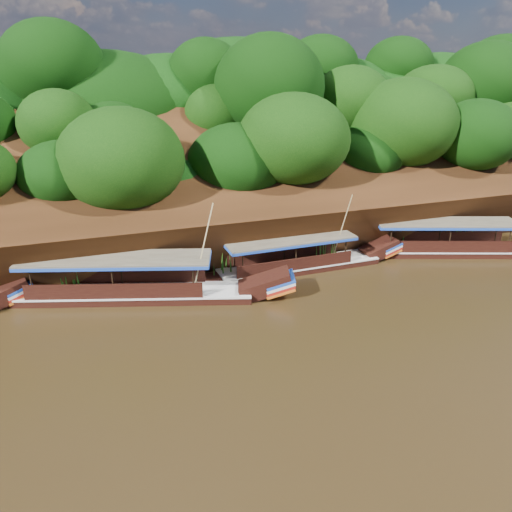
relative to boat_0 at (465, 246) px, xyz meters
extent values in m
plane|color=black|center=(-11.98, -7.24, -0.53)|extent=(160.00, 160.00, 0.00)
cube|color=black|center=(-11.98, 8.76, 2.97)|extent=(120.00, 16.12, 13.64)
cube|color=black|center=(-11.98, 18.76, -0.53)|extent=(120.00, 24.00, 12.00)
ellipsoid|color=#13440B|center=(-17.98, 7.76, 2.97)|extent=(18.00, 8.00, 6.40)
ellipsoid|color=#13440B|center=(-11.98, 15.76, 8.67)|extent=(24.00, 11.00, 8.40)
cube|color=black|center=(-0.70, 0.25, -0.53)|extent=(12.23, 6.06, 0.86)
cube|color=silver|center=(-0.70, 0.25, -0.12)|extent=(12.25, 6.12, 0.10)
cube|color=brown|center=(-1.42, 0.50, 1.77)|extent=(9.83, 5.47, 0.11)
cube|color=#1C47B7|center=(-1.42, 0.50, 1.66)|extent=(9.83, 5.47, 0.17)
cube|color=black|center=(-12.10, 1.17, -0.53)|extent=(10.74, 2.18, 0.80)
cube|color=silver|center=(-12.10, 1.17, -0.15)|extent=(10.75, 2.24, 0.09)
cube|color=black|center=(-6.08, 1.30, 0.09)|extent=(2.57, 1.52, 1.51)
cube|color=#1C47B7|center=(-5.41, 1.31, 0.36)|extent=(1.35, 1.56, 0.55)
cube|color=#A81C12|center=(-5.41, 1.31, 0.06)|extent=(1.35, 1.56, 0.55)
cube|color=brown|center=(-12.77, 1.16, 1.62)|extent=(8.43, 2.43, 0.11)
cube|color=#1C47B7|center=(-12.77, 1.16, 1.51)|extent=(8.43, 2.43, 0.16)
cylinder|color=tan|center=(-9.42, 0.69, 2.20)|extent=(0.56, 1.18, 4.52)
cube|color=black|center=(-22.69, 0.43, -0.53)|extent=(13.38, 6.08, 0.91)
cube|color=silver|center=(-22.69, 0.43, -0.10)|extent=(13.40, 6.15, 0.10)
cube|color=black|center=(-15.53, -1.79, 0.18)|extent=(3.49, 2.52, 1.79)
cube|color=#1C47B7|center=(-14.73, -2.04, 0.48)|extent=(2.08, 2.14, 0.67)
cube|color=#A81C12|center=(-14.73, -2.04, 0.13)|extent=(2.08, 2.14, 0.67)
cube|color=brown|center=(-23.48, 0.68, 1.90)|extent=(10.72, 5.54, 0.12)
cube|color=#1C47B7|center=(-23.48, 0.68, 1.78)|extent=(10.72, 5.54, 0.18)
cylinder|color=tan|center=(-18.89, -0.96, 2.49)|extent=(1.66, 1.15, 4.80)
cube|color=black|center=(-29.42, 2.00, 0.14)|extent=(2.92, 2.08, 1.60)
cube|color=#1C47B7|center=(-28.73, 2.14, 0.43)|extent=(1.68, 1.89, 0.58)
cube|color=#A81C12|center=(-28.73, 2.14, 0.10)|extent=(1.68, 1.89, 0.58)
cone|color=#32741D|center=(-26.06, 2.11, 0.52)|extent=(1.50, 1.50, 2.10)
cone|color=#32741D|center=(-17.21, 1.71, 0.28)|extent=(1.50, 1.50, 1.62)
cone|color=#32741D|center=(-9.78, 1.80, 0.23)|extent=(1.50, 1.50, 1.52)
cone|color=#32741D|center=(-4.14, 2.66, 0.49)|extent=(1.50, 1.50, 2.05)
cone|color=#32741D|center=(1.38, 1.92, 0.38)|extent=(1.50, 1.50, 1.82)
camera|label=1|loc=(-24.57, -26.04, 12.01)|focal=35.00mm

